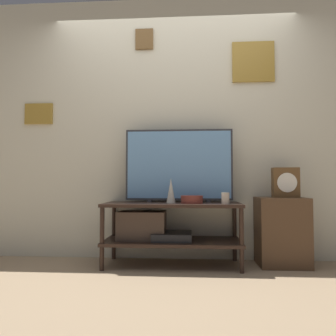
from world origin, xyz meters
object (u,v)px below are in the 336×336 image
Objects in this scene: vase_slim_bronze at (171,191)px; mantel_clock at (285,183)px; vase_wide_bowl at (192,199)px; candle_jar at (225,198)px; television at (179,165)px.

mantel_clock is (1.06, 0.10, 0.07)m from vase_slim_bronze.
vase_wide_bowl is at bearing -7.69° from vase_slim_bronze.
candle_jar is at bearing -17.09° from vase_wide_bowl.
television is at bearing 176.79° from mantel_clock.
vase_slim_bronze is at bearing 172.31° from vase_wide_bowl.
television is 0.30m from vase_slim_bronze.
television is 5.13× the size of vase_wide_bowl.
television reaches higher than vase_slim_bronze.
mantel_clock reaches higher than vase_slim_bronze.
television is 10.23× the size of candle_jar.
mantel_clock is at bearing 8.03° from vase_wide_bowl.
vase_slim_bronze is (-0.07, -0.15, -0.25)m from television.
television is 4.51× the size of vase_slim_bronze.
mantel_clock is at bearing 5.21° from vase_slim_bronze.
vase_slim_bronze is 1.07m from mantel_clock.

